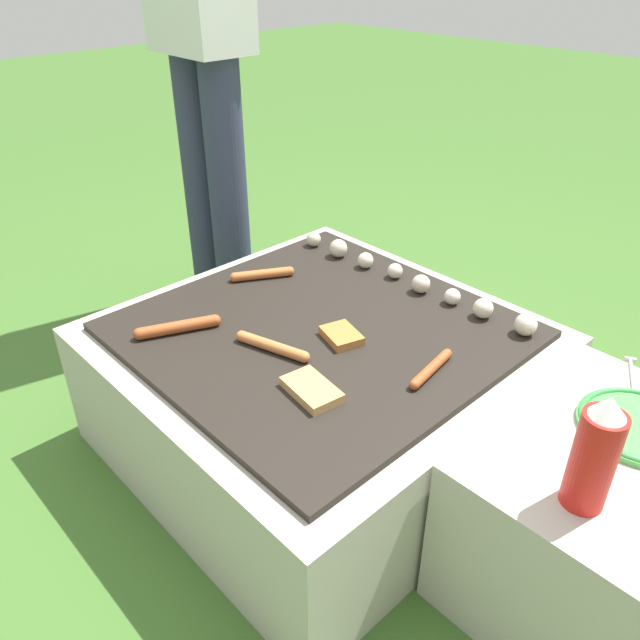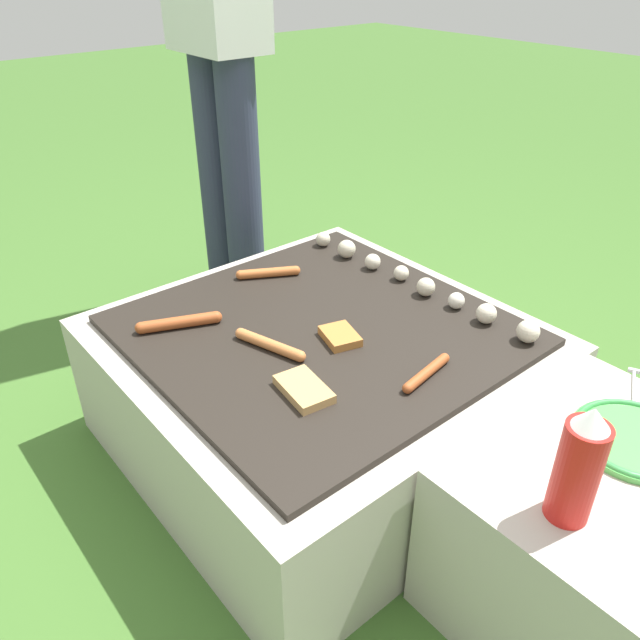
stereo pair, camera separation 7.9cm
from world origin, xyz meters
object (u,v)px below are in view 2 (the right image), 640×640
object	(u,v)px
plate_colorful	(635,439)
condiment_bottle	(578,467)
fork_utensil	(634,396)
sausage_front_center	(179,322)

from	to	relation	value
plate_colorful	condiment_bottle	bearing A→B (deg)	-87.68
fork_utensil	plate_colorful	bearing A→B (deg)	-62.44
sausage_front_center	condiment_bottle	world-z (taller)	condiment_bottle
plate_colorful	condiment_bottle	distance (m)	0.27
sausage_front_center	plate_colorful	xyz separation A→B (m)	(0.90, 0.45, -0.01)
sausage_front_center	condiment_bottle	bearing A→B (deg)	12.58
fork_utensil	sausage_front_center	bearing A→B (deg)	-145.02
sausage_front_center	plate_colorful	distance (m)	1.01
condiment_bottle	fork_utensil	size ratio (longest dim) A/B	1.08
condiment_bottle	plate_colorful	bearing A→B (deg)	92.32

